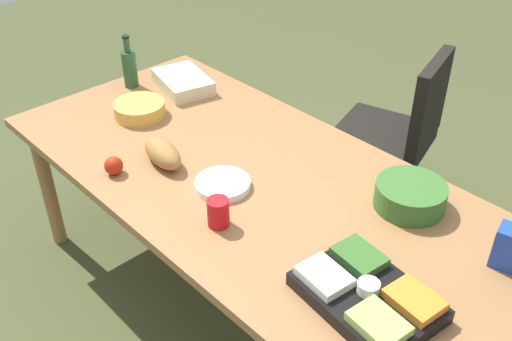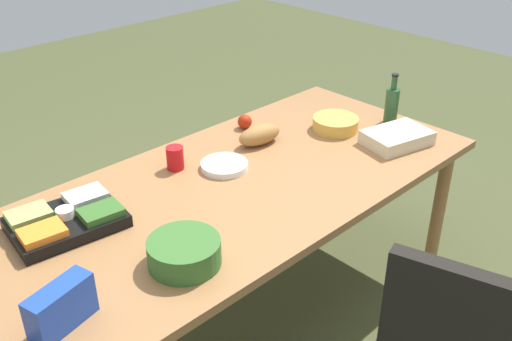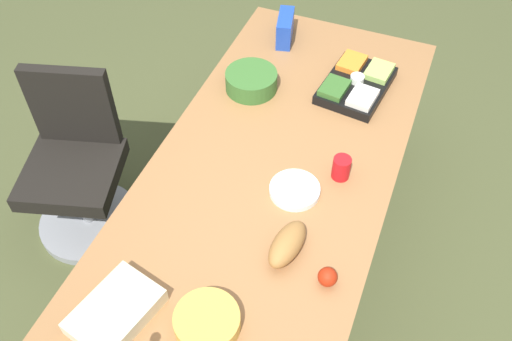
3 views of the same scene
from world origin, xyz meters
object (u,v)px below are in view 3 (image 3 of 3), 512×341
paper_plate_stack (295,190)px  conference_table (271,179)px  chip_bag_blue (285,28)px  bread_loaf (287,244)px  chip_bowl (207,322)px  salad_bowl (251,81)px  sheet_cake (116,312)px  office_chair (78,175)px  apple_red (328,277)px  red_solo_cup (341,168)px  veggie_tray (356,84)px

paper_plate_stack → conference_table: bearing=-121.5°
chip_bag_blue → bread_loaf: chip_bag_blue is taller
chip_bowl → salad_bowl: bearing=-165.0°
chip_bowl → sheet_cake: bearing=-74.9°
office_chair → bread_loaf: (0.28, 1.27, 0.43)m
salad_bowl → paper_plate_stack: salad_bowl is taller
sheet_cake → conference_table: bearing=162.7°
salad_bowl → chip_bowl: salad_bowl is taller
apple_red → paper_plate_stack: (-0.37, -0.26, -0.02)m
conference_table → salad_bowl: bearing=-149.0°
red_solo_cup → veggie_tray: (-0.60, -0.09, -0.02)m
office_chair → red_solo_cup: 1.43m
red_solo_cup → paper_plate_stack: size_ratio=0.50×
sheet_cake → office_chair: bearing=-134.5°
chip_bag_blue → salad_bowl: bearing=-2.1°
chip_bag_blue → paper_plate_stack: 1.11m
apple_red → sheet_cake: size_ratio=0.24×
conference_table → paper_plate_stack: size_ratio=10.93×
office_chair → salad_bowl: (-0.59, 0.76, 0.43)m
bread_loaf → paper_plate_stack: bearing=-166.9°
salad_bowl → red_solo_cup: bearing=55.3°
red_solo_cup → bread_loaf: 0.47m
red_solo_cup → apple_red: (0.54, 0.10, -0.02)m
conference_table → chip_bowl: (0.79, 0.05, 0.10)m
office_chair → apple_red: 1.55m
salad_bowl → sheet_cake: 1.36m
office_chair → paper_plate_stack: size_ratio=4.33×
chip_bag_blue → chip_bowl: size_ratio=0.92×
salad_bowl → apple_red: (0.94, 0.69, -0.01)m
office_chair → salad_bowl: office_chair is taller
chip_bowl → chip_bag_blue: bearing=-169.4°
red_solo_cup → sheet_cake: 1.11m
apple_red → red_solo_cup: bearing=-169.4°
paper_plate_stack → sheet_cake: bearing=-27.5°
conference_table → chip_bag_blue: bearing=-163.8°
apple_red → veggie_tray: size_ratio=0.17×
apple_red → chip_bowl: 0.48m
paper_plate_stack → office_chair: bearing=-89.1°
paper_plate_stack → sheet_cake: (0.79, -0.41, 0.02)m
chip_bowl → sheet_cake: (0.09, -0.32, 0.00)m
office_chair → red_solo_cup: size_ratio=8.65×
red_solo_cup → paper_plate_stack: bearing=-44.3°
office_chair → red_solo_cup: office_chair is taller
apple_red → salad_bowl: bearing=-143.9°
apple_red → bread_loaf: bread_loaf is taller
conference_table → veggie_tray: 0.72m
chip_bag_blue → red_solo_cup: 1.04m
veggie_tray → sheet_cake: 1.63m
chip_bag_blue → chip_bowl: (1.74, 0.33, -0.04)m
office_chair → chip_bowl: 1.36m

